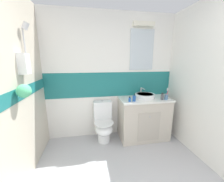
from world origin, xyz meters
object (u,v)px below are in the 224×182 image
(toilet, at_px, (104,123))
(perfume_flask_small, at_px, (130,99))
(toothbrush_cup, at_px, (166,97))
(soap_dispenser, at_px, (134,98))
(lotion_bottle_short, at_px, (162,97))
(sink_basin, at_px, (145,96))

(toilet, distance_m, perfume_flask_small, 0.73)
(toilet, distance_m, toothbrush_cup, 1.32)
(soap_dispenser, relative_size, lotion_bottle_short, 1.06)
(toilet, xyz_separation_m, lotion_bottle_short, (1.11, -0.19, 0.55))
(toothbrush_cup, height_order, lotion_bottle_short, toothbrush_cup)
(sink_basin, bearing_deg, soap_dispenser, -147.79)
(sink_basin, height_order, soap_dispenser, sink_basin)
(soap_dispenser, relative_size, perfume_flask_small, 1.49)
(lotion_bottle_short, bearing_deg, perfume_flask_small, -179.13)
(toilet, bearing_deg, lotion_bottle_short, -9.75)
(sink_basin, relative_size, soap_dispenser, 2.95)
(toothbrush_cup, distance_m, perfume_flask_small, 0.73)
(sink_basin, bearing_deg, toothbrush_cup, -29.80)
(toothbrush_cup, height_order, soap_dispenser, toothbrush_cup)
(toothbrush_cup, distance_m, lotion_bottle_short, 0.08)
(sink_basin, xyz_separation_m, perfume_flask_small, (-0.39, -0.21, 0.00))
(toothbrush_cup, relative_size, soap_dispenser, 1.55)
(soap_dispenser, height_order, lotion_bottle_short, soap_dispenser)
(toothbrush_cup, relative_size, perfume_flask_small, 2.31)
(sink_basin, distance_m, toilet, 1.00)
(toilet, xyz_separation_m, perfume_flask_small, (0.46, -0.20, 0.53))
(toilet, relative_size, soap_dispenser, 5.47)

